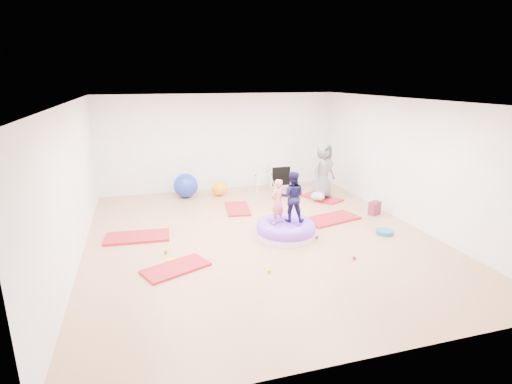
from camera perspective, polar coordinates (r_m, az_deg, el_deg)
name	(u,v)px	position (r m, az deg, el deg)	size (l,w,h in m)	color
room	(260,172)	(8.05, 0.60, 2.86)	(7.01, 8.01, 2.81)	tan
gym_mat_front_left	(176,268)	(7.25, -11.38, -10.60)	(1.14, 0.57, 0.05)	#BC113E
gym_mat_mid_left	(137,237)	(8.75, -16.61, -6.17)	(1.31, 0.65, 0.05)	#BC113E
gym_mat_center_back	(238,209)	(10.17, -2.62, -2.38)	(1.12, 0.56, 0.05)	#BC113E
gym_mat_right	(332,219)	(9.60, 10.75, -3.78)	(1.30, 0.65, 0.05)	#BC113E
gym_mat_rear_right	(321,198)	(11.21, 9.32, -0.83)	(1.12, 0.56, 0.05)	#BC113E
inflatable_cushion	(286,230)	(8.45, 4.28, -5.38)	(1.26, 1.26, 0.40)	white
child_pink	(277,199)	(8.17, 3.05, -1.05)	(0.34, 0.23, 0.94)	#E96977
child_navy	(292,194)	(8.31, 5.20, -0.35)	(0.52, 0.41, 1.07)	#121036
adult_caregiver	(323,170)	(11.01, 9.60, 3.07)	(0.74, 0.48, 1.52)	slate
infant	(318,196)	(10.86, 8.89, -0.58)	(0.40, 0.40, 0.23)	#98ADE3
ball_pit_balls	(268,243)	(8.07, 1.69, -7.33)	(3.39, 3.14, 0.07)	red
exercise_ball_blue	(186,186)	(11.28, -10.01, 0.91)	(0.68, 0.68, 0.68)	#1A31A3
exercise_ball_orange	(219,188)	(11.36, -5.28, 0.54)	(0.43, 0.43, 0.43)	orange
infant_play_gym	(264,180)	(11.71, 1.09, 1.72)	(0.66, 0.63, 0.51)	silver
cube_shelf	(279,175)	(12.34, 3.38, 2.43)	(0.68, 0.33, 0.68)	silver
balance_disc	(385,232)	(9.04, 17.89, -5.46)	(0.38, 0.38, 0.08)	#156688
backpack	(375,208)	(10.17, 16.58, -2.22)	(0.29, 0.18, 0.33)	#AF253E
yellow_toy	(172,260)	(7.57, -11.85, -9.48)	(0.21, 0.21, 0.03)	yellow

